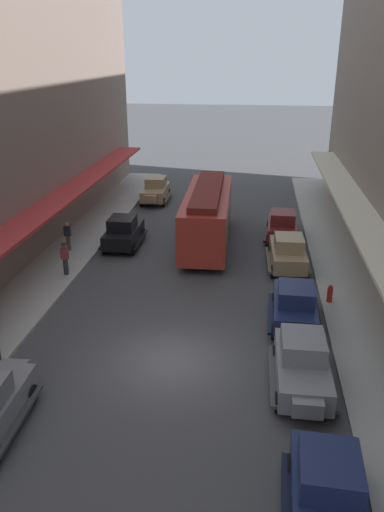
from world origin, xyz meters
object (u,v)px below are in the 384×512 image
at_px(parked_car_7, 155,189).
at_px(pedestrian_2, 65,259).
at_px(streetcar, 207,213).
at_px(parked_car_0, 282,225).
at_px(parked_car_2, 302,363).
at_px(fire_hydrant, 330,293).
at_px(parked_car_1, 329,496).
at_px(parked_car_4, 288,251).
at_px(parked_car_5, 295,304).
at_px(pedestrian_1, 68,236).
at_px(parked_car_6, 123,231).

xyz_separation_m(parked_car_7, pedestrian_2, (-1.77, -14.45, 0.07)).
bearing_deg(streetcar, pedestrian_2, -139.07).
relative_size(parked_car_0, parked_car_2, 1.01).
bearing_deg(fire_hydrant, parked_car_1, -97.25).
xyz_separation_m(parked_car_4, streetcar, (-4.57, 3.11, 0.96)).
bearing_deg(parked_car_4, parked_car_7, 128.57).
bearing_deg(fire_hydrant, parked_car_0, 102.37).
bearing_deg(parked_car_4, streetcar, 145.73).
relative_size(parked_car_0, parked_car_5, 1.00).
height_order(parked_car_2, parked_car_7, same).
bearing_deg(parked_car_5, parked_car_4, 90.02).
bearing_deg(pedestrian_1, parked_car_4, -3.21).
relative_size(parked_car_6, pedestrian_2, 2.57).
distance_m(parked_car_2, parked_car_4, 10.35).
xyz_separation_m(parked_car_5, pedestrian_1, (-12.27, 6.70, 0.05)).
bearing_deg(streetcar, parked_car_1, -75.85).
bearing_deg(parked_car_5, fire_hydrant, 49.53).
xyz_separation_m(parked_car_0, fire_hydrant, (1.84, -8.41, -0.38)).
bearing_deg(parked_car_1, parked_car_6, 118.22).
height_order(parked_car_2, pedestrian_1, parked_car_2).
bearing_deg(pedestrian_1, parked_car_1, -52.93).
distance_m(parked_car_1, pedestrian_1, 20.69).
bearing_deg(parked_car_7, fire_hydrant, -54.88).
xyz_separation_m(parked_car_1, parked_car_5, (-0.20, 9.81, 0.00)).
bearing_deg(parked_car_7, parked_car_0, -38.62).
height_order(parked_car_1, parked_car_6, same).
xyz_separation_m(parked_car_4, pedestrian_1, (-12.27, 0.69, 0.05)).
height_order(parked_car_7, fire_hydrant, parked_car_7).
xyz_separation_m(parked_car_1, pedestrian_1, (-12.47, 16.51, 0.05)).
xyz_separation_m(parked_car_1, fire_hydrant, (1.50, 11.81, -0.38)).
xyz_separation_m(parked_car_6, fire_hydrant, (11.10, -6.08, -0.38)).
distance_m(parked_car_5, parked_car_7, 20.17).
bearing_deg(parked_car_7, parked_car_2, -66.98).
relative_size(parked_car_0, parked_car_7, 1.00).
relative_size(parked_car_2, fire_hydrant, 5.21).
bearing_deg(pedestrian_2, parked_car_5, -16.81).
relative_size(parked_car_4, pedestrian_2, 2.58).
xyz_separation_m(parked_car_2, streetcar, (-4.56, 13.46, 0.96)).
distance_m(parked_car_1, parked_car_2, 5.48).
distance_m(parked_car_5, pedestrian_2, 11.69).
height_order(parked_car_5, parked_car_7, same).
bearing_deg(streetcar, parked_car_6, -167.78).
xyz_separation_m(parked_car_6, pedestrian_1, (-2.87, -1.38, 0.05)).
distance_m(parked_car_4, parked_car_5, 6.01).
bearing_deg(pedestrian_2, parked_car_6, 69.09).
distance_m(parked_car_0, parked_car_5, 10.41).
distance_m(streetcar, pedestrian_1, 8.12).
bearing_deg(pedestrian_1, parked_car_0, 17.00).
height_order(parked_car_4, fire_hydrant, parked_car_4).
height_order(parked_car_6, fire_hydrant, parked_car_6).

